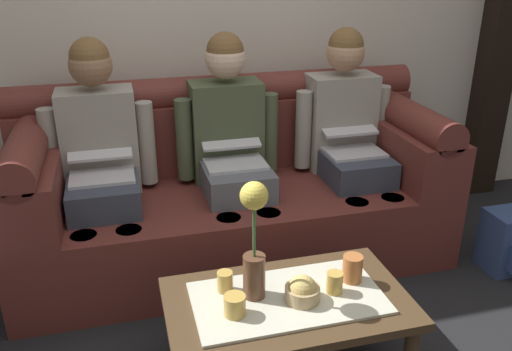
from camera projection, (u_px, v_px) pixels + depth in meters
couch at (232, 192)px, 2.96m from camera, size 2.27×0.88×0.96m
person_left at (100, 154)px, 2.69m from camera, size 0.56×0.67×1.22m
person_middle at (231, 143)px, 2.85m from camera, size 0.56×0.67×1.22m
person_right at (347, 132)px, 3.01m from camera, size 0.56×0.67×1.22m
coffee_table at (288, 308)px, 2.09m from camera, size 0.94×0.56×0.37m
flower_vase at (254, 240)px, 1.98m from camera, size 0.10×0.10×0.48m
snack_bowl at (302, 291)px, 2.04m from camera, size 0.13×0.13×0.11m
cup_near_left at (335, 282)px, 2.08m from camera, size 0.06×0.06×0.09m
cup_near_right at (225, 282)px, 2.09m from camera, size 0.06×0.06×0.08m
cup_far_center at (235, 305)px, 1.96m from camera, size 0.08×0.08×0.08m
cup_far_left at (352, 268)px, 2.15m from camera, size 0.08×0.08×0.11m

